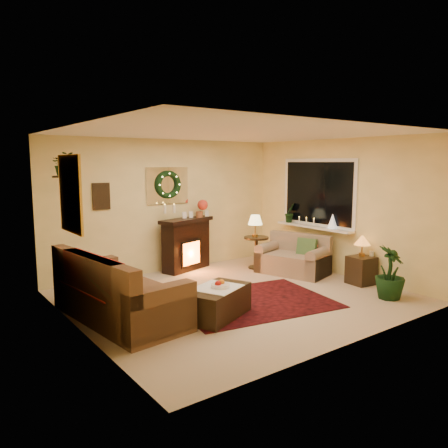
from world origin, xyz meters
TOP-DOWN VIEW (x-y plane):
  - floor at (0.00, 0.00)m, footprint 5.00×5.00m
  - ceiling at (0.00, 0.00)m, footprint 5.00×5.00m
  - wall_back at (0.00, 2.25)m, footprint 5.00×5.00m
  - wall_front at (0.00, -2.25)m, footprint 5.00×5.00m
  - wall_left at (-2.50, 0.00)m, footprint 4.50×4.50m
  - wall_right at (2.50, 0.00)m, footprint 4.50×4.50m
  - area_rug at (0.04, -0.33)m, footprint 2.64×2.16m
  - sofa at (-1.91, 0.18)m, footprint 1.21×2.29m
  - red_throw at (-2.00, 0.34)m, footprint 0.84×1.36m
  - fireplace at (0.30, 2.04)m, footprint 1.12×0.63m
  - poinsettia at (0.66, 1.98)m, footprint 0.21×0.21m
  - mantel_candle_a at (-0.16, 2.06)m, footprint 0.06×0.06m
  - mantel_candle_b at (0.01, 2.00)m, footprint 0.05×0.05m
  - mantel_mirror at (0.00, 2.23)m, footprint 0.92×0.02m
  - wreath at (0.00, 2.19)m, footprint 0.55×0.11m
  - wall_art at (-1.35, 2.23)m, footprint 0.32×0.03m
  - gold_mirror at (-2.48, 0.30)m, footprint 0.03×0.84m
  - hanging_plant at (-2.34, 1.05)m, footprint 0.33×0.28m
  - loveseat at (1.80, 0.54)m, footprint 1.11×1.47m
  - window_frame at (2.48, 0.55)m, footprint 0.03×1.86m
  - window_glass at (2.47, 0.55)m, footprint 0.02×1.70m
  - window_sill at (2.38, 0.55)m, footprint 0.22×1.86m
  - mini_tree at (2.42, 0.11)m, footprint 0.18×0.18m
  - sill_plant at (2.38, 1.22)m, footprint 0.29×0.23m
  - side_table_round at (1.52, 1.30)m, footprint 0.58×0.58m
  - lamp_cream at (1.51, 1.33)m, footprint 0.30×0.30m
  - end_table_square at (2.26, -0.70)m, footprint 0.44×0.44m
  - lamp_tiffany at (2.29, -0.68)m, footprint 0.29×0.29m
  - coffee_table at (-0.80, -0.58)m, footprint 1.15×0.92m
  - fruit_bowl at (-0.76, -0.60)m, footprint 0.26×0.26m
  - floor_palm at (1.91, -1.49)m, footprint 1.86×1.86m

SIDE VIEW (x-z plane):
  - floor at x=0.00m, z-range 0.00..0.00m
  - area_rug at x=0.04m, z-range 0.00..0.01m
  - coffee_table at x=-0.80m, z-range 0.00..0.42m
  - end_table_square at x=2.26m, z-range 0.02..0.52m
  - side_table_round at x=1.52m, z-range 0.00..0.65m
  - loveseat at x=1.80m, z-range 0.04..0.80m
  - sofa at x=-1.91m, z-range -0.04..0.90m
  - floor_palm at x=1.91m, z-range -0.81..1.71m
  - fruit_bowl at x=-0.76m, z-range 0.42..0.48m
  - red_throw at x=-2.00m, z-range 0.44..0.47m
  - fireplace at x=0.30m, z-range 0.06..1.04m
  - lamp_tiffany at x=2.29m, z-range 0.53..0.96m
  - window_sill at x=2.38m, z-range 0.85..0.89m
  - lamp_cream at x=1.51m, z-range 0.65..1.11m
  - mini_tree at x=2.42m, z-range 0.90..1.18m
  - sill_plant at x=2.38m, z-range 0.82..1.35m
  - mantel_candle_a at x=-0.16m, z-range 1.18..1.34m
  - mantel_candle_b at x=0.01m, z-range 1.18..1.34m
  - wall_back at x=0.00m, z-range 1.30..1.30m
  - wall_front at x=0.00m, z-range 1.30..1.30m
  - wall_left at x=-2.50m, z-range 1.30..1.30m
  - wall_right at x=2.50m, z-range 1.30..1.30m
  - poinsettia at x=0.66m, z-range 1.19..1.41m
  - wall_art at x=-1.35m, z-range 1.31..1.79m
  - window_frame at x=2.48m, z-range 0.87..2.23m
  - window_glass at x=2.47m, z-range 0.94..2.16m
  - mantel_mirror at x=0.00m, z-range 1.34..2.06m
  - wreath at x=0.00m, z-range 1.44..2.00m
  - gold_mirror at x=-2.48m, z-range 1.25..2.25m
  - hanging_plant at x=-2.34m, z-range 1.79..2.15m
  - ceiling at x=0.00m, z-range 2.60..2.60m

